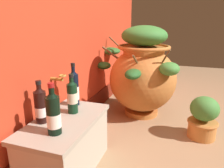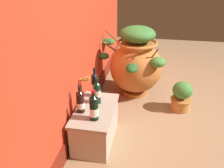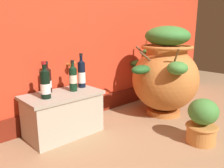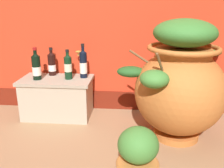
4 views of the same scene
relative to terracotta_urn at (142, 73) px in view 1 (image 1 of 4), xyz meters
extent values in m
plane|color=#9E7A56|center=(-0.63, -0.58, -0.47)|extent=(7.00, 7.00, 0.00)
cube|color=maroon|center=(-0.63, 0.51, -0.37)|extent=(4.40, 0.02, 0.19)
cylinder|color=#B28433|center=(-0.90, 0.47, 0.13)|extent=(0.02, 0.10, 0.02)
torus|color=#B28433|center=(-0.90, 0.42, 0.16)|extent=(0.06, 0.06, 0.01)
cylinder|color=#C17033|center=(0.00, 0.00, -0.44)|extent=(0.37, 0.37, 0.05)
ellipsoid|color=#C17033|center=(0.00, 0.00, -0.07)|extent=(0.71, 0.71, 0.69)
cylinder|color=#C17033|center=(0.00, 0.00, 0.23)|extent=(0.43, 0.43, 0.11)
torus|color=#C17033|center=(0.00, 0.00, 0.28)|extent=(0.54, 0.54, 0.04)
cylinder|color=brown|center=(-0.19, -0.25, 0.22)|extent=(0.07, 0.09, 0.16)
ellipsoid|color=#428438|center=(-0.23, -0.29, 0.12)|extent=(0.20, 0.19, 0.12)
cylinder|color=brown|center=(-0.32, 0.01, 0.20)|extent=(0.18, 0.03, 0.12)
ellipsoid|color=#235623|center=(-0.39, 0.01, 0.08)|extent=(0.23, 0.14, 0.09)
cylinder|color=brown|center=(0.24, 0.34, 0.25)|extent=(0.16, 0.30, 0.22)
ellipsoid|color=#2D6628|center=(0.33, 0.47, 0.17)|extent=(0.23, 0.23, 0.09)
cylinder|color=brown|center=(0.05, 0.36, 0.18)|extent=(0.05, 0.25, 0.17)
ellipsoid|color=#2D6628|center=(0.07, 0.47, 0.04)|extent=(0.16, 0.16, 0.09)
ellipsoid|color=#387A33|center=(0.00, 0.00, 0.39)|extent=(0.47, 0.47, 0.21)
cube|color=#B2A893|center=(-1.10, 0.30, -0.27)|extent=(0.64, 0.36, 0.39)
cube|color=#A09785|center=(-1.10, 0.30, -0.10)|extent=(0.68, 0.38, 0.03)
cylinder|color=black|center=(-1.27, 0.26, 0.03)|extent=(0.08, 0.08, 0.22)
cone|color=black|center=(-1.27, 0.26, 0.16)|extent=(0.08, 0.08, 0.04)
cylinder|color=black|center=(-1.27, 0.26, 0.18)|extent=(0.03, 0.03, 0.08)
cylinder|color=maroon|center=(-1.27, 0.26, 0.21)|extent=(0.04, 0.04, 0.02)
cylinder|color=white|center=(-1.27, 0.26, 0.00)|extent=(0.08, 0.08, 0.08)
cylinder|color=black|center=(-0.84, 0.36, 0.04)|extent=(0.07, 0.07, 0.24)
cone|color=black|center=(-0.84, 0.36, 0.17)|extent=(0.07, 0.07, 0.04)
cylinder|color=black|center=(-0.84, 0.36, 0.20)|extent=(0.03, 0.03, 0.08)
cylinder|color=black|center=(-0.84, 0.36, 0.23)|extent=(0.03, 0.03, 0.02)
cylinder|color=white|center=(-0.84, 0.36, 0.02)|extent=(0.07, 0.07, 0.10)
cylinder|color=black|center=(-1.17, 0.42, 0.02)|extent=(0.07, 0.07, 0.20)
cone|color=black|center=(-1.17, 0.42, 0.14)|extent=(0.07, 0.07, 0.04)
cylinder|color=black|center=(-1.17, 0.42, 0.16)|extent=(0.03, 0.03, 0.07)
cylinder|color=black|center=(-1.17, 0.42, 0.18)|extent=(0.03, 0.03, 0.02)
cylinder|color=silver|center=(-1.17, 0.42, -0.01)|extent=(0.08, 0.08, 0.06)
cylinder|color=black|center=(-0.98, 0.30, 0.02)|extent=(0.07, 0.07, 0.21)
cone|color=black|center=(-0.98, 0.30, 0.14)|extent=(0.07, 0.07, 0.04)
cylinder|color=black|center=(-0.98, 0.30, 0.16)|extent=(0.03, 0.03, 0.07)
cylinder|color=black|center=(-0.98, 0.30, 0.19)|extent=(0.03, 0.03, 0.02)
cylinder|color=beige|center=(-0.98, 0.30, 0.03)|extent=(0.07, 0.07, 0.08)
cylinder|color=#CC7F3D|center=(-0.33, -0.62, -0.39)|extent=(0.24, 0.24, 0.16)
torus|color=#BB7538|center=(-0.33, -0.62, -0.32)|extent=(0.26, 0.26, 0.02)
ellipsoid|color=#428438|center=(-0.33, -0.62, -0.19)|extent=(0.24, 0.24, 0.21)
camera|label=1|loc=(-2.19, -0.40, 0.54)|focal=33.90mm
camera|label=2|loc=(-3.00, -0.22, 1.19)|focal=37.68mm
camera|label=3|loc=(-2.07, -1.41, 0.47)|focal=36.63mm
camera|label=4|loc=(-0.38, -1.89, 0.60)|focal=39.54mm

